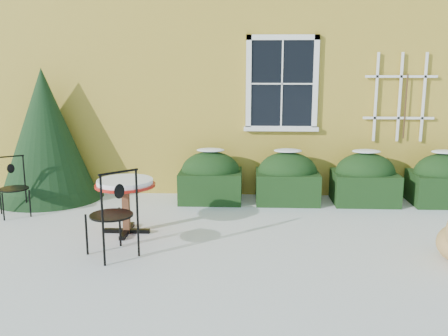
{
  "coord_description": "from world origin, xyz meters",
  "views": [
    {
      "loc": [
        0.32,
        -5.72,
        2.3
      ],
      "look_at": [
        0.0,
        1.0,
        0.9
      ],
      "focal_mm": 40.0,
      "sensor_mm": 36.0,
      "label": 1
    }
  ],
  "objects_px": {
    "patio_chair_far": "(13,186)",
    "patio_chair_near": "(113,213)",
    "bistro_table": "(125,189)",
    "evergreen_shrub": "(46,147)"
  },
  "relations": [
    {
      "from": "patio_chair_far",
      "to": "patio_chair_near",
      "type": "bearing_deg",
      "value": -71.26
    },
    {
      "from": "bistro_table",
      "to": "patio_chair_far",
      "type": "height_order",
      "value": "patio_chair_far"
    },
    {
      "from": "evergreen_shrub",
      "to": "bistro_table",
      "type": "distance_m",
      "value": 2.55
    },
    {
      "from": "evergreen_shrub",
      "to": "patio_chair_far",
      "type": "relative_size",
      "value": 2.47
    },
    {
      "from": "evergreen_shrub",
      "to": "bistro_table",
      "type": "relative_size",
      "value": 2.74
    },
    {
      "from": "evergreen_shrub",
      "to": "patio_chair_near",
      "type": "distance_m",
      "value": 3.26
    },
    {
      "from": "patio_chair_near",
      "to": "patio_chair_far",
      "type": "bearing_deg",
      "value": -82.05
    },
    {
      "from": "bistro_table",
      "to": "patio_chair_near",
      "type": "distance_m",
      "value": 0.88
    },
    {
      "from": "bistro_table",
      "to": "patio_chair_near",
      "type": "height_order",
      "value": "patio_chair_near"
    },
    {
      "from": "evergreen_shrub",
      "to": "patio_chair_far",
      "type": "distance_m",
      "value": 1.13
    }
  ]
}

